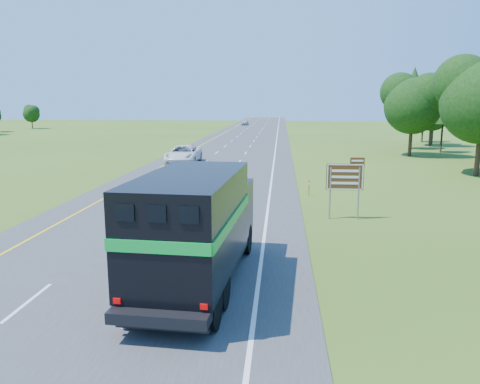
{
  "coord_description": "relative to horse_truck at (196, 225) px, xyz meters",
  "views": [
    {
      "loc": [
        6.22,
        -11.46,
        6.4
      ],
      "look_at": [
        3.98,
        14.16,
        1.41
      ],
      "focal_mm": 35.0,
      "sensor_mm": 36.0,
      "label": 1
    }
  ],
  "objects": [
    {
      "name": "ground",
      "position": [
        -3.36,
        -3.94,
        -2.21
      ],
      "size": [
        300.0,
        300.0,
        0.0
      ],
      "primitive_type": "plane",
      "color": "#3B5516",
      "rests_on": "ground"
    },
    {
      "name": "road",
      "position": [
        -3.36,
        46.06,
        -2.19
      ],
      "size": [
        15.0,
        260.0,
        0.04
      ],
      "primitive_type": "cube",
      "color": "#38383A",
      "rests_on": "ground"
    },
    {
      "name": "lane_markings",
      "position": [
        -3.36,
        46.06,
        -2.17
      ],
      "size": [
        11.15,
        260.0,
        0.01
      ],
      "color": "yellow",
      "rests_on": "road"
    },
    {
      "name": "horse_truck",
      "position": [
        0.0,
        0.0,
        0.0
      ],
      "size": [
        3.43,
        9.33,
        4.06
      ],
      "rotation": [
        0.0,
        0.0,
        -0.07
      ],
      "color": "black",
      "rests_on": "road"
    },
    {
      "name": "white_suv",
      "position": [
        -7.29,
        32.62,
        -1.23
      ],
      "size": [
        3.18,
        6.77,
        1.87
      ],
      "primitive_type": "imported",
      "rotation": [
        0.0,
        0.0,
        0.01
      ],
      "color": "silver",
      "rests_on": "road"
    },
    {
      "name": "far_car",
      "position": [
        -7.07,
        113.52,
        -1.45
      ],
      "size": [
        2.0,
        4.35,
        1.45
      ],
      "primitive_type": "imported",
      "rotation": [
        0.0,
        0.0,
        -0.07
      ],
      "color": "#ADADB4",
      "rests_on": "road"
    },
    {
      "name": "exit_sign",
      "position": [
        6.41,
        10.13,
        0.02
      ],
      "size": [
        2.02,
        0.1,
        3.43
      ],
      "rotation": [
        0.0,
        0.0,
        0.0
      ],
      "color": "gray",
      "rests_on": "ground"
    },
    {
      "name": "delineator",
      "position": [
        4.85,
        16.58,
        -1.64
      ],
      "size": [
        0.09,
        0.05,
        1.07
      ],
      "color": "orange",
      "rests_on": "ground"
    }
  ]
}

